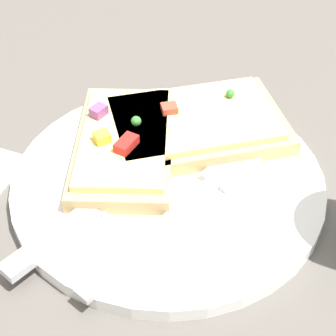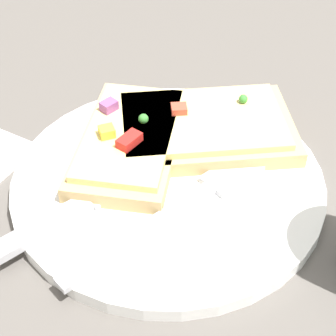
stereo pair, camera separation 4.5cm
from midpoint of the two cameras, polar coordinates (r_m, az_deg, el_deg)
name	(u,v)px [view 2 (the right image)]	position (r m, az deg, el deg)	size (l,w,h in m)	color
ground_plane	(168,188)	(0.46, 2.77, -2.14)	(4.00, 4.00, 0.00)	#56514C
plate	(168,182)	(0.46, 2.79, -1.60)	(0.25, 0.25, 0.01)	white
fork	(196,197)	(0.44, 5.85, -3.09)	(0.09, 0.22, 0.01)	#B7B7BC
knife	(98,197)	(0.44, -4.27, -3.07)	(0.09, 0.21, 0.01)	#B7B7BC
pizza_slice_main	(201,127)	(0.49, 6.03, 4.09)	(0.19, 0.17, 0.03)	tan
pizza_slice_corner	(130,139)	(0.47, -1.20, 2.80)	(0.13, 0.17, 0.03)	tan
crumb_scatter	(147,137)	(0.48, 0.50, 3.04)	(0.07, 0.03, 0.01)	tan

